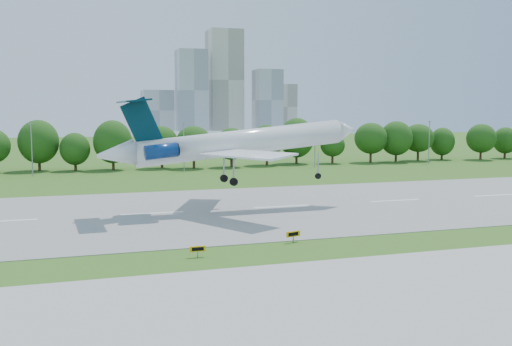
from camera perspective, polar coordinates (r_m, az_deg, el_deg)
name	(u,v)px	position (r m, az deg, el deg)	size (l,w,h in m)	color
ground	(183,255)	(59.76, -7.36, -8.14)	(600.00, 600.00, 0.00)	#366119
runway	(152,214)	(83.96, -10.35, -4.02)	(400.00, 45.00, 0.08)	gray
taxiway	(226,313)	(42.89, -3.02, -13.82)	(400.00, 23.00, 0.08)	#ADADA8
tree_line	(119,146)	(149.65, -13.58, 2.69)	(288.40, 8.40, 10.40)	#382314
light_poles	(111,147)	(139.53, -14.32, 2.50)	(175.90, 0.25, 12.19)	gray
skyline	(220,92)	(461.30, -3.62, 8.05)	(127.00, 52.00, 80.00)	#B2B2B7
airliner	(229,143)	(84.85, -2.69, 3.04)	(41.02, 29.70, 12.90)	white
taxi_sign_centre	(198,249)	(58.53, -5.86, -7.57)	(1.63, 0.23, 1.14)	gray
taxi_sign_right	(293,234)	(64.83, 3.75, -6.12)	(1.80, 0.68, 1.28)	gray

